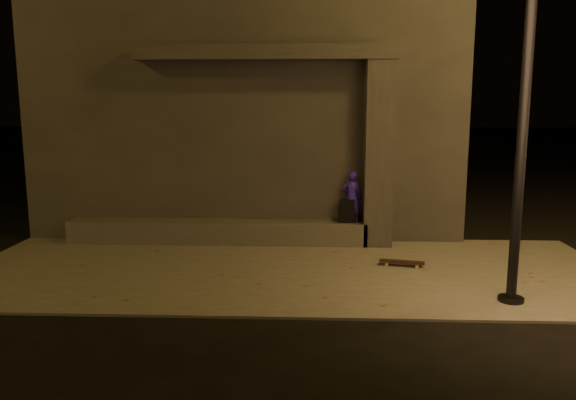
{
  "coord_description": "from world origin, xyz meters",
  "views": [
    {
      "loc": [
        0.4,
        -7.23,
        2.83
      ],
      "look_at": [
        0.01,
        2.0,
        1.23
      ],
      "focal_mm": 35.0,
      "sensor_mm": 36.0,
      "label": 1
    }
  ],
  "objects_px": {
    "skateboard": "(402,262)",
    "street_lamp_0": "(532,5)",
    "skateboarder": "(352,197)",
    "backpack": "(346,214)",
    "column": "(378,155)"
  },
  "relations": [
    {
      "from": "backpack",
      "to": "street_lamp_0",
      "type": "relative_size",
      "value": 0.07
    },
    {
      "from": "skateboarder",
      "to": "street_lamp_0",
      "type": "height_order",
      "value": "street_lamp_0"
    },
    {
      "from": "street_lamp_0",
      "to": "skateboarder",
      "type": "bearing_deg",
      "value": 122.63
    },
    {
      "from": "column",
      "to": "street_lamp_0",
      "type": "relative_size",
      "value": 0.5
    },
    {
      "from": "skateboarder",
      "to": "backpack",
      "type": "bearing_deg",
      "value": 1.54
    },
    {
      "from": "skateboard",
      "to": "street_lamp_0",
      "type": "height_order",
      "value": "street_lamp_0"
    },
    {
      "from": "skateboarder",
      "to": "skateboard",
      "type": "bearing_deg",
      "value": 118.66
    },
    {
      "from": "column",
      "to": "skateboarder",
      "type": "distance_m",
      "value": 0.97
    },
    {
      "from": "column",
      "to": "skateboard",
      "type": "relative_size",
      "value": 4.54
    },
    {
      "from": "skateboarder",
      "to": "skateboard",
      "type": "relative_size",
      "value": 1.3
    },
    {
      "from": "skateboard",
      "to": "street_lamp_0",
      "type": "bearing_deg",
      "value": -42.06
    },
    {
      "from": "backpack",
      "to": "street_lamp_0",
      "type": "distance_m",
      "value": 5.17
    },
    {
      "from": "column",
      "to": "skateboard",
      "type": "height_order",
      "value": "column"
    },
    {
      "from": "skateboarder",
      "to": "street_lamp_0",
      "type": "relative_size",
      "value": 0.14
    },
    {
      "from": "backpack",
      "to": "skateboard",
      "type": "bearing_deg",
      "value": -55.52
    }
  ]
}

